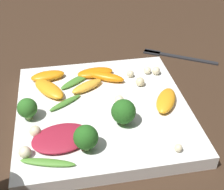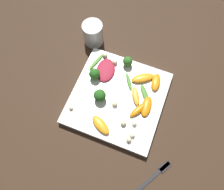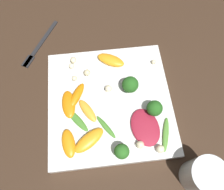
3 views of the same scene
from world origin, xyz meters
TOP-DOWN VIEW (x-y plane):
  - ground_plane at (0.00, 0.00)m, footprint 2.40×2.40m
  - plate at (0.00, 0.00)m, footprint 0.31×0.31m
  - fork at (-0.19, 0.20)m, footprint 0.10×0.16m
  - radicchio_leaf_0 at (0.08, -0.08)m, footprint 0.08×0.10m
  - orange_segment_0 at (-0.06, -0.09)m, footprint 0.08×0.07m
  - orange_segment_1 at (0.02, 0.11)m, footprint 0.08×0.06m
  - orange_segment_2 at (-0.08, 0.02)m, footprint 0.06×0.08m
  - orange_segment_3 at (-0.06, -0.02)m, footprint 0.05×0.07m
  - orange_segment_4 at (-0.10, -0.10)m, footprint 0.04×0.07m
  - orange_segment_5 at (-0.10, -0.00)m, footprint 0.04×0.07m
  - broccoli_floret_0 at (0.10, -0.04)m, footprint 0.04×0.04m
  - broccoli_floret_1 at (0.05, 0.03)m, footprint 0.04×0.04m
  - broccoli_floret_2 at (0.01, -0.13)m, footprint 0.03×0.03m
  - arugula_sprig_0 at (-0.08, -0.04)m, footprint 0.06×0.07m
  - arugula_sprig_1 at (0.12, -0.10)m, footprint 0.04×0.08m
  - arugula_sprig_2 at (-0.02, -0.07)m, footprint 0.05×0.06m
  - macadamia_nut_0 at (0.06, -0.12)m, footprint 0.02×0.02m
  - macadamia_nut_1 at (0.00, 0.03)m, footprint 0.02×0.02m
  - macadamia_nut_2 at (-0.05, 0.08)m, footprint 0.02×0.02m
  - macadamia_nut_3 at (-0.09, 0.11)m, footprint 0.01×0.01m
  - macadamia_nut_4 at (0.13, 0.10)m, footprint 0.01×0.01m
  - macadamia_nut_5 at (-0.08, 0.12)m, footprint 0.02×0.02m
  - macadamia_nut_6 at (0.10, -0.13)m, footprint 0.02×0.02m
  - macadamia_nut_7 at (-0.08, 0.07)m, footprint 0.01×0.01m

SIDE VIEW (x-z plane):
  - ground_plane at x=0.00m, z-range 0.00..0.00m
  - fork at x=-0.19m, z-range 0.00..0.01m
  - plate at x=0.00m, z-range 0.00..0.03m
  - arugula_sprig_1 at x=0.12m, z-range 0.03..0.03m
  - arugula_sprig_2 at x=-0.02m, z-range 0.03..0.03m
  - arugula_sprig_0 at x=-0.08m, z-range 0.03..0.03m
  - radicchio_leaf_0 at x=0.08m, z-range 0.03..0.04m
  - macadamia_nut_4 at x=0.13m, z-range 0.03..0.04m
  - orange_segment_3 at x=-0.06m, z-range 0.03..0.04m
  - orange_segment_5 at x=-0.10m, z-range 0.03..0.04m
  - macadamia_nut_7 at x=-0.08m, z-range 0.03..0.04m
  - macadamia_nut_3 at x=-0.09m, z-range 0.03..0.04m
  - orange_segment_2 at x=-0.08m, z-range 0.03..0.04m
  - orange_segment_4 at x=-0.10m, z-range 0.03..0.04m
  - macadamia_nut_5 at x=-0.08m, z-range 0.03..0.04m
  - orange_segment_0 at x=-0.06m, z-range 0.03..0.04m
  - orange_segment_1 at x=0.02m, z-range 0.03..0.04m
  - macadamia_nut_2 at x=-0.05m, z-range 0.03..0.04m
  - macadamia_nut_1 at x=0.00m, z-range 0.03..0.04m
  - macadamia_nut_0 at x=0.06m, z-range 0.03..0.04m
  - macadamia_nut_6 at x=0.10m, z-range 0.03..0.04m
  - broccoli_floret_2 at x=0.01m, z-range 0.03..0.07m
  - broccoli_floret_0 at x=0.10m, z-range 0.03..0.07m
  - broccoli_floret_1 at x=0.05m, z-range 0.03..0.08m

